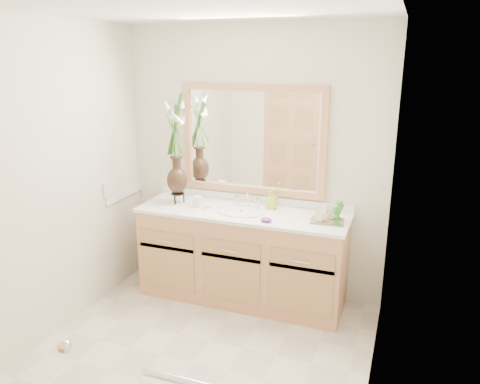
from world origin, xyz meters
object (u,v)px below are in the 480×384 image
at_px(tray, 327,221).
at_px(tumbler, 197,201).
at_px(flower_vase, 175,137).
at_px(soap_bottle, 272,201).

bearing_deg(tray, tumbler, 173.37).
distance_m(tumbler, tray, 1.16).
bearing_deg(tumbler, tray, 0.22).
relative_size(flower_vase, tumbler, 9.29).
height_order(tumbler, tray, tumbler).
distance_m(flower_vase, tray, 1.50).
bearing_deg(soap_bottle, flower_vase, -160.78).
distance_m(soap_bottle, tray, 0.55).
xyz_separation_m(flower_vase, soap_bottle, (0.85, 0.13, -0.53)).
bearing_deg(flower_vase, tray, -1.48).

